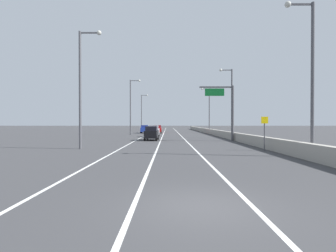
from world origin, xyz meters
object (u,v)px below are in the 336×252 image
(car_red_2, at_px, (157,129))
(car_silver_3, at_px, (154,131))
(lamp_post_left_mid, at_px, (131,104))
(lamp_post_left_far, at_px, (142,110))
(lamp_post_left_near, at_px, (82,82))
(lamp_post_right_second, at_px, (230,99))
(car_blue_0, at_px, (144,129))
(speed_advisory_sign, at_px, (264,131))
(lamp_post_right_third, at_px, (208,107))
(overhead_sign_gantry, at_px, (227,106))
(lamp_post_right_near, at_px, (309,69))
(car_black_1, at_px, (151,133))

(car_red_2, distance_m, car_silver_3, 16.72)
(lamp_post_left_mid, distance_m, lamp_post_left_far, 28.38)
(lamp_post_left_near, xyz_separation_m, lamp_post_left_far, (0.13, 56.75, 0.00))
(lamp_post_left_mid, xyz_separation_m, lamp_post_left_far, (-0.61, 28.38, 0.00))
(car_red_2, bearing_deg, lamp_post_left_mid, -115.68)
(car_silver_3, bearing_deg, lamp_post_left_near, -104.43)
(lamp_post_right_second, xyz_separation_m, car_blue_0, (-15.62, 21.29, -5.37))
(lamp_post_left_near, bearing_deg, lamp_post_right_second, 44.35)
(speed_advisory_sign, height_order, lamp_post_right_second, lamp_post_right_second)
(lamp_post_right_third, bearing_deg, lamp_post_right_second, -90.13)
(overhead_sign_gantry, distance_m, lamp_post_left_mid, 23.21)
(lamp_post_right_near, bearing_deg, car_red_2, 105.89)
(lamp_post_right_third, xyz_separation_m, lamp_post_left_near, (-18.10, -41.30, 0.00))
(lamp_post_right_second, xyz_separation_m, car_silver_3, (-12.49, 3.98, -5.32))
(overhead_sign_gantry, distance_m, lamp_post_left_near, 19.55)
(lamp_post_right_third, bearing_deg, lamp_post_right_near, -89.94)
(car_blue_0, height_order, car_red_2, car_blue_0)
(speed_advisory_sign, bearing_deg, lamp_post_left_far, 105.64)
(lamp_post_right_second, relative_size, lamp_post_right_third, 1.00)
(lamp_post_left_mid, height_order, car_silver_3, lamp_post_left_mid)
(lamp_post_right_near, relative_size, lamp_post_left_near, 1.00)
(car_blue_0, distance_m, car_black_1, 26.68)
(car_blue_0, bearing_deg, lamp_post_right_near, -70.71)
(speed_advisory_sign, distance_m, car_black_1, 17.86)
(overhead_sign_gantry, height_order, lamp_post_left_near, lamp_post_left_near)
(speed_advisory_sign, distance_m, car_red_2, 41.58)
(overhead_sign_gantry, distance_m, lamp_post_right_near, 17.22)
(speed_advisory_sign, relative_size, car_red_2, 0.66)
(lamp_post_left_near, relative_size, car_red_2, 2.45)
(lamp_post_left_near, xyz_separation_m, lamp_post_left_mid, (0.74, 28.38, 0.00))
(car_silver_3, bearing_deg, lamp_post_left_mid, 125.55)
(speed_advisory_sign, bearing_deg, overhead_sign_gantry, 91.98)
(lamp_post_right_third, distance_m, lamp_post_left_mid, 21.64)
(speed_advisory_sign, xyz_separation_m, lamp_post_left_far, (-16.38, 58.51, 4.57))
(speed_advisory_sign, xyz_separation_m, car_silver_3, (-10.95, 23.38, -0.75))
(overhead_sign_gantry, xyz_separation_m, car_silver_3, (-10.50, 10.61, -3.72))
(lamp_post_left_near, relative_size, car_black_1, 2.62)
(speed_advisory_sign, bearing_deg, car_black_1, 127.19)
(lamp_post_left_near, xyz_separation_m, car_blue_0, (2.43, 38.94, -5.37))
(lamp_post_right_near, relative_size, car_silver_3, 2.46)
(speed_advisory_sign, height_order, lamp_post_left_far, lamp_post_left_far)
(speed_advisory_sign, xyz_separation_m, lamp_post_right_third, (1.60, 43.05, 4.57))
(car_blue_0, bearing_deg, speed_advisory_sign, -70.91)
(speed_advisory_sign, bearing_deg, car_blue_0, 109.09)
(car_black_1, bearing_deg, car_blue_0, 97.10)
(overhead_sign_gantry, relative_size, lamp_post_right_second, 0.67)
(lamp_post_left_near, height_order, car_red_2, lamp_post_left_near)
(lamp_post_right_near, bearing_deg, car_silver_3, 114.50)
(lamp_post_right_third, xyz_separation_m, lamp_post_left_mid, (-17.36, -12.92, 0.00))
(lamp_post_right_near, relative_size, lamp_post_right_third, 1.00)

